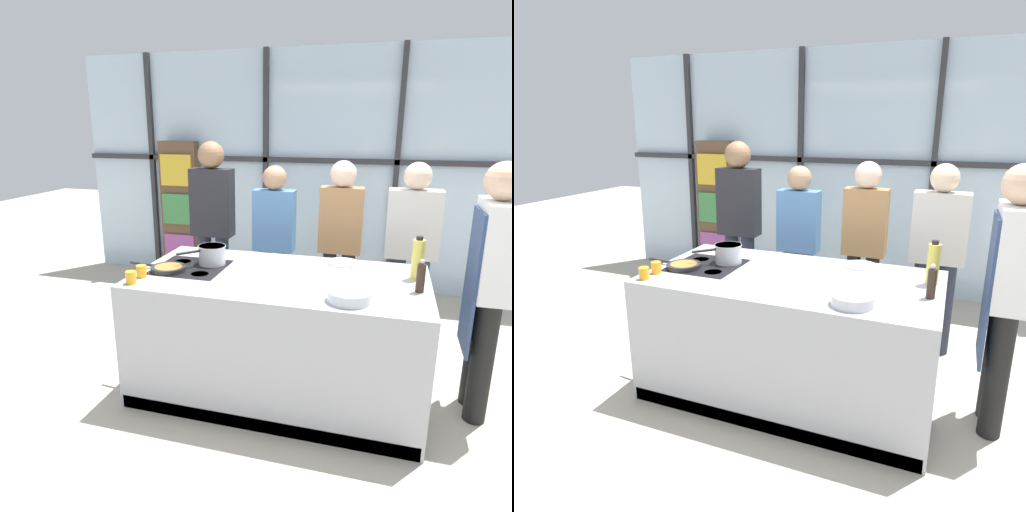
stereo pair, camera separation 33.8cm
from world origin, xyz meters
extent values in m
plane|color=#BCB29E|center=(0.00, 0.00, 0.00)|extent=(18.00, 18.00, 0.00)
cube|color=silver|center=(0.00, 2.50, 1.40)|extent=(6.40, 0.04, 2.80)
cube|color=#2D2D33|center=(0.00, 2.45, 1.54)|extent=(6.40, 0.06, 0.06)
cube|color=#2D2D33|center=(-2.30, 2.45, 1.40)|extent=(0.06, 0.06, 2.80)
cube|color=#2D2D33|center=(-0.77, 2.45, 1.40)|extent=(0.06, 0.06, 2.80)
cube|color=#2D2D33|center=(0.77, 2.45, 1.40)|extent=(0.06, 0.06, 2.80)
cube|color=brown|center=(-1.87, 2.32, 0.88)|extent=(0.49, 0.16, 1.75)
cube|color=#994C93|center=(-1.87, 2.22, 0.39)|extent=(0.41, 0.03, 0.39)
cube|color=#3D8447|center=(-1.87, 2.22, 0.91)|extent=(0.41, 0.03, 0.39)
cube|color=gold|center=(-1.87, 2.22, 1.40)|extent=(0.41, 0.03, 0.39)
cube|color=#A8AAB2|center=(0.00, 0.00, 0.46)|extent=(2.06, 1.10, 0.92)
cube|color=black|center=(-0.69, 0.00, 0.91)|extent=(0.52, 0.52, 0.01)
cube|color=black|center=(0.00, -0.53, 0.05)|extent=(2.02, 0.03, 0.10)
cylinder|color=#38383D|center=(-0.82, -0.12, 0.91)|extent=(0.13, 0.13, 0.01)
cylinder|color=#38383D|center=(-0.57, -0.12, 0.91)|extent=(0.13, 0.13, 0.01)
cylinder|color=#38383D|center=(-0.82, 0.12, 0.91)|extent=(0.13, 0.13, 0.01)
cylinder|color=#38383D|center=(-0.57, 0.12, 0.91)|extent=(0.13, 0.13, 0.01)
cylinder|color=black|center=(1.38, 0.00, 0.44)|extent=(0.15, 0.15, 0.87)
cylinder|color=black|center=(1.38, 0.21, 0.44)|extent=(0.15, 0.15, 0.87)
cube|color=white|center=(1.38, 0.10, 1.19)|extent=(0.20, 0.45, 0.63)
sphere|color=#D8AD8C|center=(1.38, 0.10, 1.63)|extent=(0.24, 0.24, 0.24)
cube|color=navy|center=(1.27, 0.10, 0.96)|extent=(0.02, 0.39, 0.96)
cylinder|color=#232838|center=(-0.84, 1.06, 0.45)|extent=(0.13, 0.13, 0.90)
cylinder|color=#232838|center=(-1.02, 1.06, 0.45)|extent=(0.13, 0.13, 0.90)
cube|color=#232328|center=(-0.93, 1.06, 1.23)|extent=(0.41, 0.18, 0.65)
sphere|color=#8C6647|center=(-0.93, 1.06, 1.68)|extent=(0.25, 0.25, 0.25)
cylinder|color=#47382D|center=(-0.22, 1.06, 0.40)|extent=(0.12, 0.12, 0.80)
cylinder|color=#47382D|center=(-0.40, 1.06, 0.40)|extent=(0.12, 0.12, 0.80)
cube|color=#4C7AAD|center=(-0.31, 1.06, 1.09)|extent=(0.39, 0.17, 0.57)
sphere|color=tan|center=(-0.31, 1.06, 1.49)|extent=(0.22, 0.22, 0.22)
cylinder|color=black|center=(0.40, 1.06, 0.41)|extent=(0.12, 0.12, 0.83)
cylinder|color=black|center=(0.22, 1.06, 0.41)|extent=(0.12, 0.12, 0.83)
cube|color=#A37547|center=(0.31, 1.06, 1.13)|extent=(0.38, 0.17, 0.60)
sphere|color=beige|center=(0.31, 1.06, 1.54)|extent=(0.23, 0.23, 0.23)
cylinder|color=#232838|center=(1.03, 1.06, 0.41)|extent=(0.14, 0.14, 0.83)
cylinder|color=#232838|center=(0.83, 1.06, 0.41)|extent=(0.14, 0.14, 0.83)
cube|color=beige|center=(0.93, 1.06, 1.13)|extent=(0.45, 0.20, 0.60)
sphere|color=beige|center=(0.93, 1.06, 1.54)|extent=(0.23, 0.23, 0.23)
cylinder|color=#232326|center=(-0.82, -0.12, 0.93)|extent=(0.26, 0.26, 0.03)
cylinder|color=#B26B2D|center=(-0.82, -0.12, 0.95)|extent=(0.20, 0.20, 0.01)
cylinder|color=#232326|center=(-1.05, -0.10, 0.94)|extent=(0.21, 0.04, 0.02)
cylinder|color=silver|center=(-0.57, 0.12, 0.99)|extent=(0.21, 0.21, 0.15)
cylinder|color=silver|center=(-0.57, 0.12, 1.06)|extent=(0.21, 0.21, 0.01)
cylinder|color=black|center=(-0.70, -0.02, 1.04)|extent=(0.14, 0.15, 0.02)
cylinder|color=white|center=(0.40, 0.42, 0.92)|extent=(0.25, 0.25, 0.01)
cylinder|color=silver|center=(0.52, -0.37, 0.95)|extent=(0.27, 0.27, 0.07)
cylinder|color=#4C4C51|center=(0.52, -0.37, 0.98)|extent=(0.22, 0.22, 0.01)
cylinder|color=#E0CC4C|center=(0.93, 0.20, 1.06)|extent=(0.08, 0.08, 0.28)
cylinder|color=black|center=(0.93, 0.20, 1.21)|extent=(0.05, 0.05, 0.02)
cylinder|color=#332319|center=(0.94, -0.07, 1.01)|extent=(0.05, 0.05, 0.19)
sphere|color=#B2B2B7|center=(0.94, -0.07, 1.12)|extent=(0.03, 0.03, 0.03)
cylinder|color=orange|center=(-0.93, -0.45, 0.96)|extent=(0.07, 0.07, 0.09)
cylinder|color=orange|center=(-0.93, -0.31, 0.96)|extent=(0.07, 0.07, 0.09)
camera|label=1|loc=(0.70, -3.02, 1.97)|focal=32.00mm
camera|label=2|loc=(1.02, -2.91, 1.97)|focal=32.00mm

